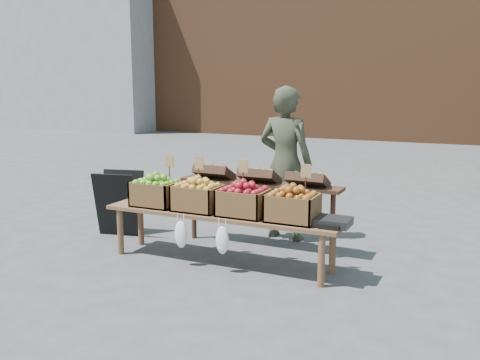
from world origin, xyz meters
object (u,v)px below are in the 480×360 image
at_px(crate_green_apples, 293,208).
at_px(weighing_scale, 333,222).
at_px(crate_red_apples, 243,203).
at_px(crate_golden_apples, 156,194).
at_px(vendor, 285,164).
at_px(chalkboard_sign, 119,203).
at_px(display_bench, 221,238).
at_px(back_table, 259,205).
at_px(crate_russet_pears, 198,198).

xyz_separation_m(crate_green_apples, weighing_scale, (0.43, 0.00, -0.10)).
height_order(crate_red_apples, crate_green_apples, same).
relative_size(crate_golden_apples, crate_red_apples, 1.00).
relative_size(vendor, weighing_scale, 5.67).
bearing_deg(crate_green_apples, chalkboard_sign, 170.16).
xyz_separation_m(chalkboard_sign, crate_golden_apples, (0.88, -0.44, 0.29)).
distance_m(chalkboard_sign, display_bench, 1.77).
bearing_deg(display_bench, crate_red_apples, 0.00).
bearing_deg(back_table, crate_red_apples, -80.13).
bearing_deg(display_bench, back_table, 78.25).
bearing_deg(crate_russet_pears, display_bench, 0.00).
bearing_deg(crate_russet_pears, vendor, 65.03).
bearing_deg(weighing_scale, crate_red_apples, 180.00).
relative_size(back_table, crate_golden_apples, 4.20).
xyz_separation_m(chalkboard_sign, crate_red_apples, (1.98, -0.44, 0.29)).
relative_size(chalkboard_sign, back_table, 0.40).
distance_m(crate_golden_apples, crate_red_apples, 1.10).
height_order(crate_russet_pears, crate_green_apples, same).
distance_m(crate_golden_apples, weighing_scale, 2.08).
distance_m(vendor, back_table, 0.68).
bearing_deg(crate_russet_pears, chalkboard_sign, 162.94).
xyz_separation_m(vendor, chalkboard_sign, (-2.00, -0.78, -0.54)).
bearing_deg(crate_russet_pears, crate_red_apples, 0.00).
xyz_separation_m(back_table, crate_green_apples, (0.68, -0.72, 0.19)).
bearing_deg(crate_green_apples, vendor, 113.65).
height_order(vendor, weighing_scale, vendor).
relative_size(chalkboard_sign, crate_green_apples, 1.70).
height_order(vendor, crate_russet_pears, vendor).
xyz_separation_m(vendor, crate_red_apples, (-0.02, -1.22, -0.25)).
distance_m(vendor, crate_red_apples, 1.24).
bearing_deg(crate_green_apples, crate_red_apples, 180.00).
bearing_deg(weighing_scale, vendor, 128.20).
distance_m(chalkboard_sign, crate_golden_apples, 1.03).
relative_size(back_table, crate_green_apples, 4.20).
bearing_deg(crate_green_apples, weighing_scale, 0.00).
relative_size(vendor, crate_green_apples, 3.85).
relative_size(crate_russet_pears, crate_red_apples, 1.00).
relative_size(back_table, weighing_scale, 6.18).
height_order(chalkboard_sign, crate_golden_apples, crate_golden_apples).
distance_m(chalkboard_sign, back_table, 1.88).
height_order(back_table, crate_golden_apples, back_table).
relative_size(crate_golden_apples, weighing_scale, 1.47).
xyz_separation_m(vendor, display_bench, (-0.29, -1.22, -0.68)).
distance_m(back_table, crate_golden_apples, 1.23).
relative_size(vendor, crate_russet_pears, 3.85).
height_order(back_table, crate_green_apples, back_table).
relative_size(back_table, crate_russet_pears, 4.20).
bearing_deg(weighing_scale, chalkboard_sign, 171.55).
distance_m(crate_golden_apples, crate_russet_pears, 0.55).
distance_m(chalkboard_sign, crate_red_apples, 2.05).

